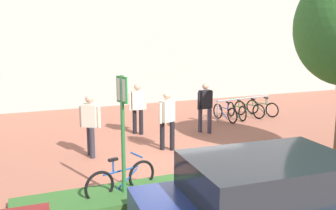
{
  "coord_description": "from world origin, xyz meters",
  "views": [
    {
      "loc": [
        -3.97,
        -8.86,
        3.33
      ],
      "look_at": [
        0.18,
        1.31,
        1.25
      ],
      "focal_mm": 40.1,
      "sensor_mm": 36.0,
      "label": 1
    }
  ],
  "objects_px": {
    "bike_at_sign": "(121,180)",
    "person_casual_tan": "(167,117)",
    "parking_sign_post": "(123,120)",
    "person_suited_dark": "(205,104)",
    "bollard_steel": "(209,111)",
    "bike_rack_cluster": "(243,109)",
    "person_shirt_blue": "(138,105)",
    "car_navy_sedan": "(274,205)",
    "person_shirt_white": "(90,122)"
  },
  "relations": [
    {
      "from": "bike_at_sign",
      "to": "person_casual_tan",
      "type": "height_order",
      "value": "person_casual_tan"
    },
    {
      "from": "parking_sign_post",
      "to": "person_suited_dark",
      "type": "distance_m",
      "value": 5.74
    },
    {
      "from": "parking_sign_post",
      "to": "bollard_steel",
      "type": "relative_size",
      "value": 2.83
    },
    {
      "from": "parking_sign_post",
      "to": "bike_rack_cluster",
      "type": "relative_size",
      "value": 0.97
    },
    {
      "from": "bollard_steel",
      "to": "person_shirt_blue",
      "type": "bearing_deg",
      "value": -169.44
    },
    {
      "from": "parking_sign_post",
      "to": "person_suited_dark",
      "type": "bearing_deg",
      "value": 45.59
    },
    {
      "from": "person_shirt_blue",
      "to": "person_suited_dark",
      "type": "distance_m",
      "value": 2.28
    },
    {
      "from": "car_navy_sedan",
      "to": "person_shirt_white",
      "type": "bearing_deg",
      "value": 107.17
    },
    {
      "from": "bike_at_sign",
      "to": "person_casual_tan",
      "type": "xyz_separation_m",
      "value": [
        2.07,
        2.57,
        0.63
      ]
    },
    {
      "from": "person_shirt_blue",
      "to": "person_casual_tan",
      "type": "bearing_deg",
      "value": -82.99
    },
    {
      "from": "bike_rack_cluster",
      "to": "bollard_steel",
      "type": "height_order",
      "value": "bollard_steel"
    },
    {
      "from": "person_shirt_blue",
      "to": "person_suited_dark",
      "type": "height_order",
      "value": "same"
    },
    {
      "from": "bike_rack_cluster",
      "to": "person_casual_tan",
      "type": "distance_m",
      "value": 5.26
    },
    {
      "from": "bollard_steel",
      "to": "person_shirt_white",
      "type": "xyz_separation_m",
      "value": [
        -4.93,
        -2.34,
        0.53
      ]
    },
    {
      "from": "parking_sign_post",
      "to": "person_suited_dark",
      "type": "relative_size",
      "value": 1.48
    },
    {
      "from": "person_casual_tan",
      "to": "car_navy_sedan",
      "type": "height_order",
      "value": "person_casual_tan"
    },
    {
      "from": "person_suited_dark",
      "to": "bike_at_sign",
      "type": "bearing_deg",
      "value": -135.8
    },
    {
      "from": "parking_sign_post",
      "to": "person_shirt_blue",
      "type": "bearing_deg",
      "value": 69.14
    },
    {
      "from": "person_casual_tan",
      "to": "person_shirt_blue",
      "type": "bearing_deg",
      "value": 97.01
    },
    {
      "from": "parking_sign_post",
      "to": "bike_at_sign",
      "type": "bearing_deg",
      "value": 91.04
    },
    {
      "from": "bike_rack_cluster",
      "to": "person_shirt_white",
      "type": "xyz_separation_m",
      "value": [
        -6.6,
        -2.52,
        0.64
      ]
    },
    {
      "from": "person_shirt_blue",
      "to": "car_navy_sedan",
      "type": "distance_m",
      "value": 7.44
    },
    {
      "from": "parking_sign_post",
      "to": "person_shirt_blue",
      "type": "relative_size",
      "value": 1.48
    },
    {
      "from": "person_shirt_blue",
      "to": "bollard_steel",
      "type": "bearing_deg",
      "value": 10.56
    },
    {
      "from": "parking_sign_post",
      "to": "bike_rack_cluster",
      "type": "bearing_deg",
      "value": 40.31
    },
    {
      "from": "bike_rack_cluster",
      "to": "bike_at_sign",
      "type": "bearing_deg",
      "value": -140.69
    },
    {
      "from": "bike_at_sign",
      "to": "person_shirt_white",
      "type": "xyz_separation_m",
      "value": [
        -0.1,
        2.81,
        0.63
      ]
    },
    {
      "from": "parking_sign_post",
      "to": "car_navy_sedan",
      "type": "distance_m",
      "value": 3.25
    },
    {
      "from": "car_navy_sedan",
      "to": "person_casual_tan",
      "type": "bearing_deg",
      "value": 85.53
    },
    {
      "from": "bike_rack_cluster",
      "to": "person_shirt_blue",
      "type": "distance_m",
      "value": 4.78
    },
    {
      "from": "person_shirt_blue",
      "to": "person_suited_dark",
      "type": "relative_size",
      "value": 1.0
    },
    {
      "from": "bike_at_sign",
      "to": "bike_rack_cluster",
      "type": "xyz_separation_m",
      "value": [
        6.5,
        5.32,
        -0.0
      ]
    },
    {
      "from": "bike_rack_cluster",
      "to": "person_shirt_blue",
      "type": "relative_size",
      "value": 1.53
    },
    {
      "from": "parking_sign_post",
      "to": "bollard_steel",
      "type": "xyz_separation_m",
      "value": [
        4.83,
        5.34,
        -1.21
      ]
    },
    {
      "from": "bike_at_sign",
      "to": "person_suited_dark",
      "type": "height_order",
      "value": "person_suited_dark"
    },
    {
      "from": "bike_at_sign",
      "to": "bike_rack_cluster",
      "type": "bearing_deg",
      "value": 39.31
    },
    {
      "from": "bollard_steel",
      "to": "car_navy_sedan",
      "type": "xyz_separation_m",
      "value": [
        -3.19,
        -7.99,
        0.31
      ]
    },
    {
      "from": "bike_rack_cluster",
      "to": "parking_sign_post",
      "type": "bearing_deg",
      "value": -139.69
    },
    {
      "from": "parking_sign_post",
      "to": "bike_rack_cluster",
      "type": "height_order",
      "value": "parking_sign_post"
    },
    {
      "from": "person_shirt_blue",
      "to": "person_casual_tan",
      "type": "distance_m",
      "value": 2.03
    },
    {
      "from": "bike_at_sign",
      "to": "person_shirt_blue",
      "type": "distance_m",
      "value": 4.98
    },
    {
      "from": "person_shirt_blue",
      "to": "person_casual_tan",
      "type": "xyz_separation_m",
      "value": [
        0.25,
        -2.02,
        0.0
      ]
    },
    {
      "from": "parking_sign_post",
      "to": "person_shirt_white",
      "type": "distance_m",
      "value": 3.07
    },
    {
      "from": "parking_sign_post",
      "to": "bike_at_sign",
      "type": "distance_m",
      "value": 1.33
    },
    {
      "from": "bollard_steel",
      "to": "person_shirt_blue",
      "type": "relative_size",
      "value": 0.52
    },
    {
      "from": "bike_at_sign",
      "to": "bike_rack_cluster",
      "type": "relative_size",
      "value": 0.62
    },
    {
      "from": "bike_rack_cluster",
      "to": "bollard_steel",
      "type": "distance_m",
      "value": 1.68
    },
    {
      "from": "bike_at_sign",
      "to": "person_shirt_blue",
      "type": "relative_size",
      "value": 0.95
    },
    {
      "from": "bollard_steel",
      "to": "car_navy_sedan",
      "type": "distance_m",
      "value": 8.61
    },
    {
      "from": "person_suited_dark",
      "to": "car_navy_sedan",
      "type": "height_order",
      "value": "person_suited_dark"
    }
  ]
}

